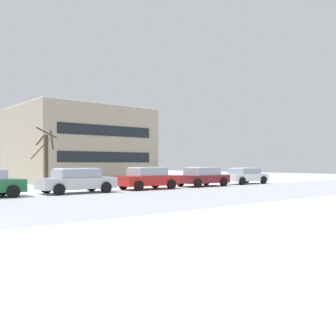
% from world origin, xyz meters
% --- Properties ---
extents(parked_car_silver, '(4.47, 2.21, 1.44)m').
position_xyz_m(parked_car_silver, '(10.04, 9.30, 0.74)').
color(parked_car_silver, silver).
rests_on(parked_car_silver, ground).
extents(parked_car_red, '(4.08, 2.19, 1.48)m').
position_xyz_m(parked_car_red, '(15.19, 9.28, 0.75)').
color(parked_car_red, red).
rests_on(parked_car_red, ground).
extents(parked_car_maroon, '(4.13, 2.28, 1.44)m').
position_xyz_m(parked_car_maroon, '(20.35, 9.29, 0.73)').
color(parked_car_maroon, maroon).
rests_on(parked_car_maroon, ground).
extents(parked_car_white, '(4.20, 2.21, 1.34)m').
position_xyz_m(parked_car_white, '(25.50, 9.41, 0.70)').
color(parked_car_white, white).
rests_on(parked_car_white, ground).
extents(tree_far_right, '(1.41, 1.69, 4.03)m').
position_xyz_m(tree_far_right, '(9.79, 13.00, 2.04)').
color(tree_far_right, '#423326').
rests_on(tree_far_right, ground).
extents(building_far_right, '(11.26, 10.14, 6.86)m').
position_xyz_m(building_far_right, '(17.04, 22.45, 3.43)').
color(building_far_right, '#9E937F').
rests_on(building_far_right, ground).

